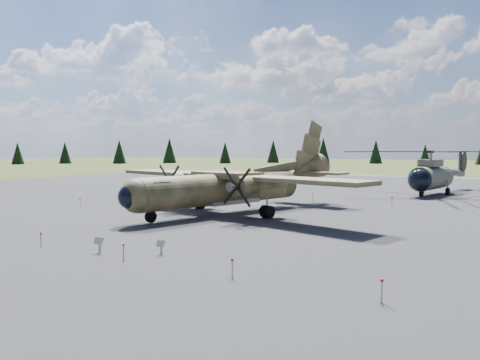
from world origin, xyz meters
The scene contains 8 objects.
ground centered at (0.00, 0.00, 0.00)m, with size 500.00×500.00×0.00m, color brown.
apron centered at (0.00, 10.00, 0.00)m, with size 120.00×120.00×0.04m, color slate.
transport_plane centered at (-2.40, 4.21, 2.50)m, with size 26.21×23.44×8.71m.
helicopter_near centered at (9.71, 29.07, 3.72)m, with size 23.86×25.70×5.24m.
info_placard_left centered at (-0.40, -12.78, 0.54)m, with size 0.53×0.26×0.81m.
info_placard_right centered at (2.55, -11.44, 0.48)m, with size 0.48×0.25×0.72m.
barrier_fence centered at (-0.46, -0.08, 0.51)m, with size 33.12×29.62×0.85m.
treeline centered at (-3.13, 2.64, 4.87)m, with size 328.87×337.37×10.92m.
Camera 1 is at (17.71, -29.59, 5.25)m, focal length 35.00 mm.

